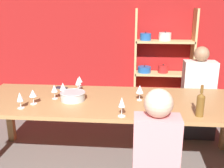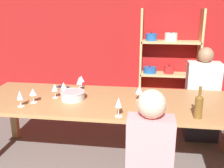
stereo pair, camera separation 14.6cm
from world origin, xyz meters
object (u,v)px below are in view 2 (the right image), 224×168
wine_glass_red_c (20,96)px  wine_glass_red_g (33,92)px  wine_glass_red_h (81,79)px  shelf_unit (166,68)px  dining_table (111,106)px  wine_glass_red_i (150,99)px  person_far_a (201,104)px  mixing_bowl (73,95)px  wine_glass_red_d (79,81)px  wine_glass_red_a (119,103)px  wine_bottle_dark (199,106)px  wine_glass_white_a (64,86)px  cell_phone (63,87)px  wine_glass_red_b (139,90)px  wine_glass_red_f (55,88)px

wine_glass_red_c → wine_glass_red_g: bearing=57.0°
wine_glass_red_h → shelf_unit: bearing=52.6°
dining_table → wine_glass_red_i: (0.42, -0.21, 0.18)m
person_far_a → wine_glass_red_h: bearing=15.9°
mixing_bowl → wine_glass_red_g: size_ratio=1.78×
wine_glass_red_c → wine_glass_red_d: bearing=52.2°
wine_glass_red_a → wine_glass_red_d: size_ratio=1.10×
wine_bottle_dark → wine_glass_red_c: (-1.72, 0.05, -0.01)m
wine_bottle_dark → mixing_bowl: bearing=165.6°
wine_glass_red_d → person_far_a: (1.54, 0.60, -0.44)m
wine_glass_red_c → wine_bottle_dark: bearing=-1.6°
dining_table → wine_glass_red_i: size_ratio=18.92×
wine_glass_red_h → wine_glass_white_a: bearing=-109.7°
wine_glass_red_g → wine_glass_red_c: bearing=-123.0°
wine_glass_red_d → cell_phone: 0.28m
wine_glass_red_b → wine_glass_red_h: 0.84m
wine_glass_red_a → wine_glass_red_c: 1.01m
person_far_a → wine_glass_red_c: bearing=30.7°
wine_glass_red_i → person_far_a: size_ratio=0.13×
cell_phone → wine_glass_red_h: bearing=16.5°
wine_glass_red_a → wine_glass_red_g: size_ratio=1.22×
mixing_bowl → wine_glass_red_i: 0.85m
wine_glass_red_a → wine_glass_red_h: wine_glass_red_a is taller
wine_glass_white_a → wine_glass_red_h: size_ratio=1.06×
person_far_a → wine_glass_red_b: bearing=46.1°
wine_glass_red_c → wine_glass_red_h: size_ratio=1.18×
wine_glass_red_b → wine_glass_red_d: (-0.72, 0.26, -0.00)m
wine_glass_red_c → wine_glass_red_h: wine_glass_red_c is taller
wine_glass_red_b → wine_glass_red_h: bearing=150.9°
mixing_bowl → wine_glass_red_d: wine_glass_red_d is taller
wine_glass_red_c → wine_glass_red_f: 0.39m
shelf_unit → cell_phone: 2.05m
wine_glass_red_i → person_far_a: bearing=56.9°
mixing_bowl → person_far_a: 1.82m
wine_glass_red_d → wine_glass_red_b: bearing=-19.6°
wine_glass_red_g → wine_glass_red_h: 0.71m
mixing_bowl → wine_glass_red_c: 0.54m
shelf_unit → wine_glass_red_a: (-0.56, -2.33, 0.19)m
mixing_bowl → wine_bottle_dark: bearing=-14.4°
mixing_bowl → wine_glass_white_a: bearing=136.4°
dining_table → wine_glass_red_a: 0.49m
shelf_unit → wine_glass_red_b: shelf_unit is taller
wine_glass_red_d → cell_phone: wine_glass_red_d is taller
mixing_bowl → wine_glass_red_a: (0.54, -0.39, 0.08)m
dining_table → wine_glass_red_g: wine_glass_red_g is taller
mixing_bowl → wine_glass_red_h: (-0.02, 0.47, 0.05)m
mixing_bowl → wine_glass_red_b: size_ratio=1.63×
wine_glass_red_g → wine_glass_red_i: wine_glass_red_i is taller
dining_table → person_far_a: size_ratio=2.38×
dining_table → wine_glass_white_a: 0.59m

